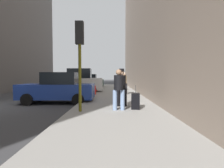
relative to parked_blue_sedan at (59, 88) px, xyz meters
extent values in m
plane|color=#38383A|center=(-2.65, -1.16, -0.85)|extent=(120.00, 120.00, 0.00)
cube|color=gray|center=(3.35, -1.16, -0.77)|extent=(4.00, 40.00, 0.15)
cube|color=navy|center=(-0.05, 0.00, -0.16)|extent=(4.21, 1.87, 0.84)
cube|color=black|center=(0.15, 0.00, 0.59)|extent=(1.90, 1.58, 0.70)
cylinder|color=black|center=(-1.42, 0.91, -0.53)|extent=(0.64, 0.22, 0.64)
cylinder|color=black|center=(-1.40, -0.93, -0.53)|extent=(0.64, 0.22, 0.64)
cylinder|color=black|center=(1.31, 0.93, -0.53)|extent=(0.64, 0.22, 0.64)
cylinder|color=black|center=(1.33, -0.91, -0.53)|extent=(0.64, 0.22, 0.64)
cube|color=silver|center=(-0.05, 6.01, -0.03)|extent=(4.66, 2.00, 1.10)
cube|color=black|center=(0.15, 6.02, 0.95)|extent=(2.12, 1.63, 0.90)
cylinder|color=black|center=(-1.57, 6.88, -0.53)|extent=(0.65, 0.24, 0.64)
cylinder|color=black|center=(-1.51, 5.04, -0.53)|extent=(0.65, 0.24, 0.64)
cylinder|color=black|center=(1.42, 6.99, -0.53)|extent=(0.65, 0.24, 0.64)
cylinder|color=black|center=(1.48, 5.15, -0.53)|extent=(0.65, 0.24, 0.64)
cube|color=#193828|center=(-0.05, 12.37, -0.16)|extent=(4.21, 1.87, 0.84)
cube|color=black|center=(0.15, 12.37, 0.59)|extent=(1.90, 1.58, 0.70)
cylinder|color=black|center=(-1.40, 13.30, -0.53)|extent=(0.64, 0.22, 0.64)
cylinder|color=black|center=(-1.42, 11.46, -0.53)|extent=(0.64, 0.22, 0.64)
cylinder|color=black|center=(1.33, 13.28, -0.53)|extent=(0.64, 0.22, 0.64)
cylinder|color=black|center=(1.31, 11.44, -0.53)|extent=(0.64, 0.22, 0.64)
cylinder|color=red|center=(1.80, 3.13, -0.42)|extent=(0.22, 0.22, 0.55)
sphere|color=red|center=(1.80, 3.13, -0.09)|extent=(0.20, 0.20, 0.20)
cylinder|color=red|center=(1.64, 3.13, -0.40)|extent=(0.10, 0.09, 0.09)
cylinder|color=red|center=(1.96, 3.13, -0.40)|extent=(0.10, 0.09, 0.09)
cylinder|color=#514C0F|center=(1.85, -3.17, 1.10)|extent=(0.12, 0.12, 3.60)
cube|color=black|center=(1.85, -3.17, 2.45)|extent=(0.32, 0.24, 0.90)
sphere|color=red|center=(1.85, -3.04, 2.73)|extent=(0.14, 0.14, 0.14)
sphere|color=yellow|center=(1.85, -3.04, 2.45)|extent=(0.14, 0.14, 0.14)
sphere|color=green|center=(1.85, -3.04, 2.17)|extent=(0.14, 0.14, 0.14)
cylinder|color=black|center=(3.44, -1.97, -0.27)|extent=(0.19, 0.19, 0.85)
cylinder|color=black|center=(3.76, -1.99, -0.27)|extent=(0.19, 0.19, 0.85)
cylinder|color=black|center=(3.60, -1.98, 0.46)|extent=(0.42, 0.42, 0.62)
sphere|color=tan|center=(3.60, -1.98, 0.89)|extent=(0.24, 0.24, 0.24)
cylinder|color=black|center=(3.60, -1.98, 0.96)|extent=(0.34, 0.34, 0.02)
cylinder|color=black|center=(3.60, -1.98, 1.02)|extent=(0.23, 0.23, 0.11)
cylinder|color=#728CB2|center=(3.27, -2.92, -0.27)|extent=(0.18, 0.18, 0.85)
cylinder|color=#728CB2|center=(3.59, -2.91, -0.27)|extent=(0.18, 0.18, 0.85)
cylinder|color=black|center=(3.43, -2.92, 0.46)|extent=(0.41, 0.41, 0.62)
sphere|color=#997051|center=(3.43, -2.92, 0.89)|extent=(0.24, 0.24, 0.24)
cylinder|color=black|center=(3.92, 3.34, -0.27)|extent=(0.20, 0.20, 0.85)
cylinder|color=black|center=(4.24, 3.37, -0.27)|extent=(0.20, 0.20, 0.85)
cylinder|color=tan|center=(4.08, 3.35, 0.46)|extent=(0.44, 0.44, 0.62)
sphere|color=beige|center=(4.08, 3.35, 0.89)|extent=(0.24, 0.24, 0.24)
cylinder|color=#333338|center=(3.73, 6.34, -0.27)|extent=(0.21, 0.21, 0.85)
cylinder|color=#333338|center=(4.05, 6.28, -0.27)|extent=(0.21, 0.21, 0.85)
cylinder|color=#4C5156|center=(3.89, 6.31, 0.46)|extent=(0.46, 0.46, 0.62)
sphere|color=#997051|center=(3.89, 6.31, 0.89)|extent=(0.24, 0.24, 0.24)
cylinder|color=black|center=(3.89, 6.31, 0.96)|extent=(0.34, 0.34, 0.02)
cylinder|color=black|center=(3.89, 6.31, 1.02)|extent=(0.23, 0.23, 0.11)
cube|color=black|center=(4.18, -2.59, -0.36)|extent=(0.44, 0.61, 0.68)
cylinder|color=#333333|center=(4.18, -2.59, 0.16)|extent=(0.02, 0.02, 0.36)
cube|color=#472D19|center=(3.55, 2.34, -0.56)|extent=(0.32, 0.44, 0.28)
camera|label=1|loc=(3.15, -10.20, 0.75)|focal=28.00mm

